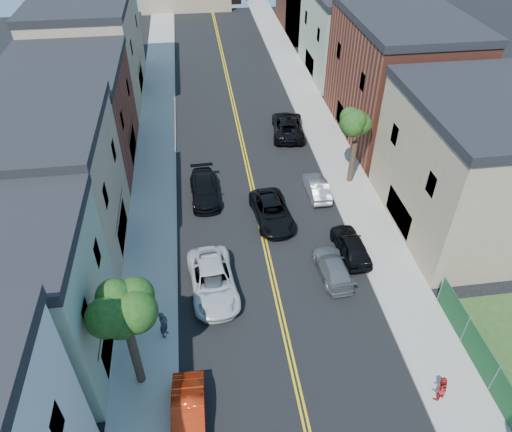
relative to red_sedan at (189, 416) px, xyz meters
name	(u,v)px	position (x,y,z in m)	size (l,w,h in m)	color
sidewalk_left	(155,134)	(-2.40, 28.67, -0.66)	(3.20, 100.00, 0.15)	gray
sidewalk_right	(320,123)	(13.40, 28.67, -0.66)	(3.20, 100.00, 0.15)	gray
curb_left	(174,133)	(-0.65, 28.67, -0.66)	(0.30, 100.00, 0.15)	gray
curb_right	(302,124)	(11.65, 28.67, -0.66)	(0.30, 100.00, 0.15)	gray
bldg_left_palegrn	(2,310)	(-8.50, 4.67, 3.52)	(9.00, 8.00, 8.50)	gray
bldg_left_tan_near	(40,195)	(-8.50, 13.67, 3.77)	(9.00, 10.00, 9.00)	#998466
bldg_left_brick	(71,120)	(-8.50, 24.67, 3.27)	(9.00, 12.00, 8.00)	brown
bldg_left_tan_far	(92,50)	(-8.50, 38.67, 4.02)	(9.00, 16.00, 9.50)	#998466
bldg_right_tan	(472,170)	(19.50, 12.67, 3.77)	(9.00, 12.00, 9.00)	#998466
bldg_right_brick	(397,79)	(19.50, 26.67, 4.27)	(9.00, 14.00, 10.00)	brown
bldg_right_palegrn	(350,36)	(19.50, 40.67, 3.52)	(9.00, 12.00, 8.50)	gray
fence_right	(511,407)	(15.00, -1.83, 0.37)	(0.04, 15.00, 1.90)	#143F1E
tree_left_mid	(120,295)	(-2.38, 2.67, 5.85)	(5.20, 5.20, 9.29)	#35261A
tree_right_far	(359,117)	(13.42, 18.67, 5.02)	(4.40, 4.40, 8.03)	#35261A
red_sedan	(189,416)	(0.00, 0.00, 0.00)	(1.55, 4.46, 1.47)	red
white_pickup	(213,281)	(1.70, 8.42, 0.08)	(2.70, 5.85, 1.63)	silver
grey_car_left	(214,288)	(1.70, 7.97, -0.07)	(1.58, 3.93, 1.34)	#525559
black_car_left	(204,189)	(1.70, 18.16, 0.02)	(2.12, 5.21, 1.51)	black
grey_car_right	(333,267)	(9.30, 8.74, -0.09)	(1.80, 4.43, 1.28)	#5B5D63
black_car_right	(351,245)	(11.00, 10.47, 0.02)	(1.78, 4.42, 1.50)	black
silver_car_right	(317,187)	(10.35, 17.34, -0.07)	(1.41, 4.04, 1.33)	#95989C
dark_car_right_far	(288,126)	(9.91, 27.17, 0.09)	(2.73, 5.93, 1.65)	black
black_suv_lane	(272,212)	(6.39, 14.71, 0.01)	(2.47, 5.36, 1.49)	black
pedestrian_left	(164,324)	(-1.20, 5.32, 0.32)	(0.66, 0.43, 1.80)	#2A2A32
pedestrian_right	(440,389)	(12.21, -0.37, 0.21)	(0.77, 0.60, 1.59)	#AD1B1A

